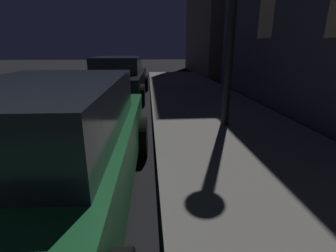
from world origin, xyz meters
The scene contains 2 objects.
car_green centered at (2.85, 3.32, 0.72)m, with size 2.05×4.62×1.43m.
car_black centered at (2.85, 9.94, 0.70)m, with size 2.15×4.62×1.43m.
Camera 1 is at (3.90, 0.85, 1.74)m, focal length 26.31 mm.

